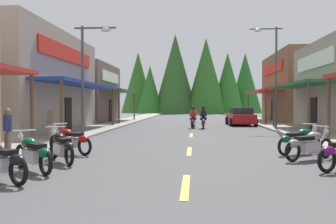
# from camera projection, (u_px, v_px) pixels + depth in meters

# --- Properties ---
(ground) EXTENTS (10.12, 81.65, 0.10)m
(ground) POSITION_uv_depth(u_px,v_px,m) (192.00, 129.00, 25.86)
(ground) COLOR #4C4C4F
(sidewalk_left) EXTENTS (2.52, 81.65, 0.12)m
(sidewalk_left) POSITION_uv_depth(u_px,v_px,m) (102.00, 127.00, 26.30)
(sidewalk_left) COLOR gray
(sidewalk_left) RESTS_ON ground
(sidewalk_right) EXTENTS (2.52, 81.65, 0.12)m
(sidewalk_right) POSITION_uv_depth(u_px,v_px,m) (285.00, 128.00, 25.41)
(sidewalk_right) COLOR #9E9991
(sidewalk_right) RESTS_ON ground
(centerline_dashes) EXTENTS (0.16, 56.19, 0.01)m
(centerline_dashes) POSITION_uv_depth(u_px,v_px,m) (192.00, 126.00, 28.62)
(centerline_dashes) COLOR #E0C64C
(centerline_dashes) RESTS_ON ground
(storefront_left_middle) EXTENTS (9.80, 12.64, 6.08)m
(storefront_left_middle) POSITION_uv_depth(u_px,v_px,m) (5.00, 82.00, 23.22)
(storefront_left_middle) COLOR gray
(storefront_left_middle) RESTS_ON ground
(storefront_left_far) EXTENTS (10.35, 9.04, 5.33)m
(storefront_left_far) POSITION_uv_depth(u_px,v_px,m) (65.00, 94.00, 34.88)
(storefront_left_far) COLOR brown
(storefront_left_far) RESTS_ON ground
(storefront_right_far) EXTENTS (10.72, 11.62, 6.43)m
(storefront_right_far) POSITION_uv_depth(u_px,v_px,m) (321.00, 88.00, 35.18)
(storefront_right_far) COLOR brown
(storefront_right_far) RESTS_ON ground
(streetlamp_left) EXTENTS (2.11, 0.30, 5.62)m
(streetlamp_left) POSITION_uv_depth(u_px,v_px,m) (89.00, 64.00, 18.87)
(streetlamp_left) COLOR #474C51
(streetlamp_left) RESTS_ON ground
(streetlamp_right) EXTENTS (2.11, 0.30, 6.68)m
(streetlamp_right) POSITION_uv_depth(u_px,v_px,m) (271.00, 64.00, 24.32)
(streetlamp_right) COLOR #474C51
(streetlamp_right) RESTS_ON ground
(motorcycle_parked_right_4) EXTENTS (1.82, 1.30, 1.04)m
(motorcycle_parked_right_4) POSITION_uv_depth(u_px,v_px,m) (309.00, 144.00, 11.42)
(motorcycle_parked_right_4) COLOR black
(motorcycle_parked_right_4) RESTS_ON ground
(motorcycle_parked_right_5) EXTENTS (1.80, 1.33, 1.04)m
(motorcycle_parked_right_5) POSITION_uv_depth(u_px,v_px,m) (299.00, 140.00, 12.74)
(motorcycle_parked_right_5) COLOR black
(motorcycle_parked_right_5) RESTS_ON ground
(motorcycle_parked_left_2) EXTENTS (1.63, 1.53, 1.04)m
(motorcycle_parked_left_2) POSITION_uv_depth(u_px,v_px,m) (33.00, 153.00, 9.45)
(motorcycle_parked_left_2) COLOR black
(motorcycle_parked_left_2) RESTS_ON ground
(motorcycle_parked_left_3) EXTENTS (1.36, 1.78, 1.04)m
(motorcycle_parked_left_3) POSITION_uv_depth(u_px,v_px,m) (61.00, 146.00, 10.91)
(motorcycle_parked_left_3) COLOR black
(motorcycle_parked_left_3) RESTS_ON ground
(motorcycle_parked_left_4) EXTENTS (1.88, 1.20, 1.04)m
(motorcycle_parked_left_4) POSITION_uv_depth(u_px,v_px,m) (70.00, 140.00, 12.79)
(motorcycle_parked_left_4) COLOR black
(motorcycle_parked_left_4) RESTS_ON ground
(rider_cruising_lead) EXTENTS (0.61, 2.14, 1.57)m
(rider_cruising_lead) POSITION_uv_depth(u_px,v_px,m) (193.00, 119.00, 26.04)
(rider_cruising_lead) COLOR black
(rider_cruising_lead) RESTS_ON ground
(rider_cruising_trailing) EXTENTS (0.60, 2.14, 1.57)m
(rider_cruising_trailing) POSITION_uv_depth(u_px,v_px,m) (203.00, 119.00, 26.01)
(rider_cruising_trailing) COLOR black
(rider_cruising_trailing) RESTS_ON ground
(pedestrian_by_shop) EXTENTS (0.45, 0.43, 1.58)m
(pedestrian_by_shop) POSITION_uv_depth(u_px,v_px,m) (8.00, 129.00, 12.08)
(pedestrian_by_shop) COLOR #726659
(pedestrian_by_shop) RESTS_ON ground
(pedestrian_waiting) EXTENTS (0.46, 0.43, 1.58)m
(pedestrian_waiting) POSITION_uv_depth(u_px,v_px,m) (51.00, 122.00, 16.97)
(pedestrian_waiting) COLOR #B2A599
(pedestrian_waiting) RESTS_ON ground
(parked_car_curbside) EXTENTS (2.16, 4.35, 1.40)m
(parked_car_curbside) POSITION_uv_depth(u_px,v_px,m) (241.00, 117.00, 29.89)
(parked_car_curbside) COLOR #B21919
(parked_car_curbside) RESTS_ON ground
(treeline_backdrop) EXTENTS (25.77, 10.32, 13.90)m
(treeline_backdrop) POSITION_uv_depth(u_px,v_px,m) (192.00, 79.00, 66.41)
(treeline_backdrop) COLOR #326023
(treeline_backdrop) RESTS_ON ground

